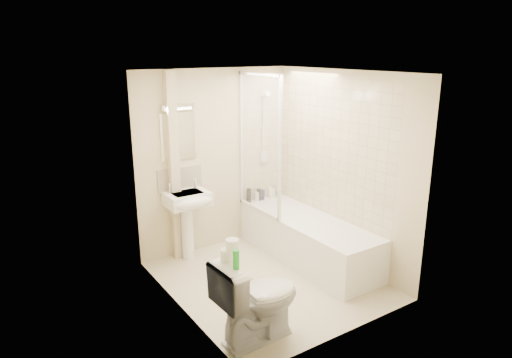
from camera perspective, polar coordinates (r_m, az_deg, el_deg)
floor at (r=5.51m, az=1.57°, el=-12.56°), size 2.50×2.50×0.00m
wall_back at (r=6.07m, az=-5.13°, el=2.30°), size 2.20×0.02×2.40m
wall_left at (r=4.53m, az=-9.79°, el=-2.67°), size 0.02×2.50×2.40m
wall_right at (r=5.73m, az=10.71°, el=1.23°), size 0.02×2.50×2.40m
ceiling at (r=4.84m, az=1.79°, el=13.24°), size 2.20×2.50×0.02m
tile_back at (r=6.40m, az=0.80°, el=5.12°), size 0.70×0.01×1.75m
tile_right at (r=5.81m, az=9.37°, el=3.79°), size 0.01×2.10×1.75m
pipe_boxing at (r=5.76m, az=-10.26°, el=1.34°), size 0.12×0.12×2.40m
splashback at (r=5.89m, az=-9.49°, el=-0.01°), size 0.60×0.02×0.30m
mirror at (r=5.76m, az=-9.73°, el=5.24°), size 0.46×0.01×0.60m
strip_light at (r=5.69m, az=-9.81°, el=8.88°), size 0.42×0.07×0.07m
bathtub at (r=5.94m, az=6.46°, el=-7.35°), size 0.70×2.10×0.55m
shower_screen at (r=5.84m, az=0.40°, el=4.32°), size 0.04×0.92×1.80m
shower_fixture at (r=6.34m, az=1.02°, el=6.13°), size 0.10×0.16×0.99m
pedestal_sink at (r=5.78m, az=-8.42°, el=-3.47°), size 0.53×0.49×1.03m
bottle_black_a at (r=6.38m, az=-0.91°, el=-2.11°), size 0.07×0.07×0.20m
bottle_white_a at (r=6.46m, az=0.09°, el=-2.19°), size 0.06×0.06×0.13m
bottle_black_b at (r=6.47m, az=0.37°, el=-1.97°), size 0.06×0.06×0.17m
bottle_blue at (r=6.51m, az=0.88°, el=-1.98°), size 0.05×0.05×0.14m
bottle_cream at (r=6.58m, az=1.79°, el=-1.71°), size 0.06×0.06×0.16m
bottle_white_b at (r=6.61m, az=2.11°, el=-1.80°), size 0.06×0.06×0.13m
bottle_green at (r=6.68m, az=2.83°, el=-1.82°), size 0.06×0.06×0.08m
toilet at (r=4.34m, az=0.23°, el=-14.70°), size 0.52×0.85×0.83m
toilet_roll_lower at (r=4.06m, az=-3.65°, el=-9.48°), size 0.11×0.11×0.11m
toilet_roll_upper at (r=4.02m, az=-2.98°, el=-8.17°), size 0.12×0.12×0.09m
green_bottle at (r=3.91m, az=-2.51°, el=-10.00°), size 0.06×0.06×0.17m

